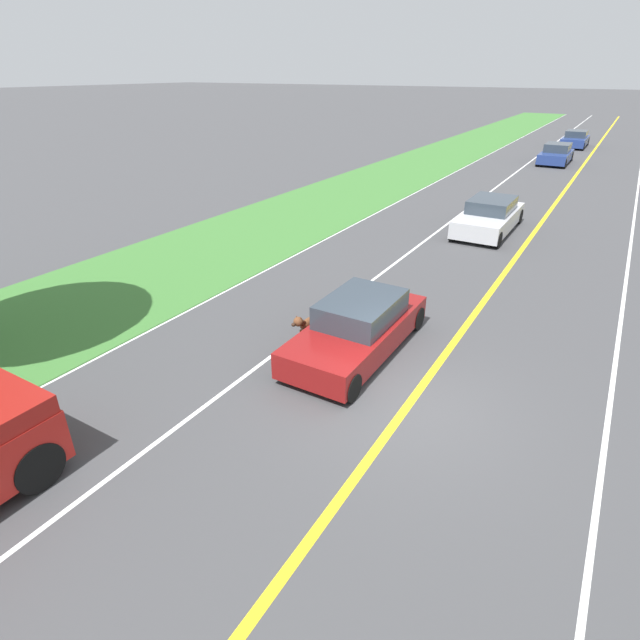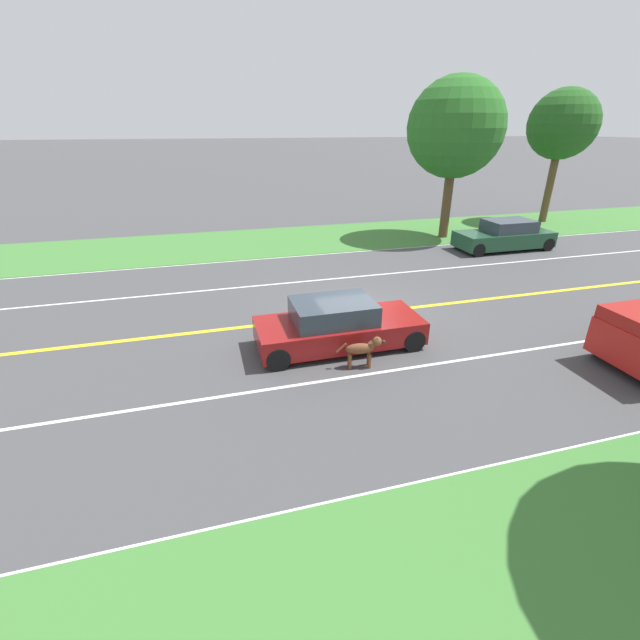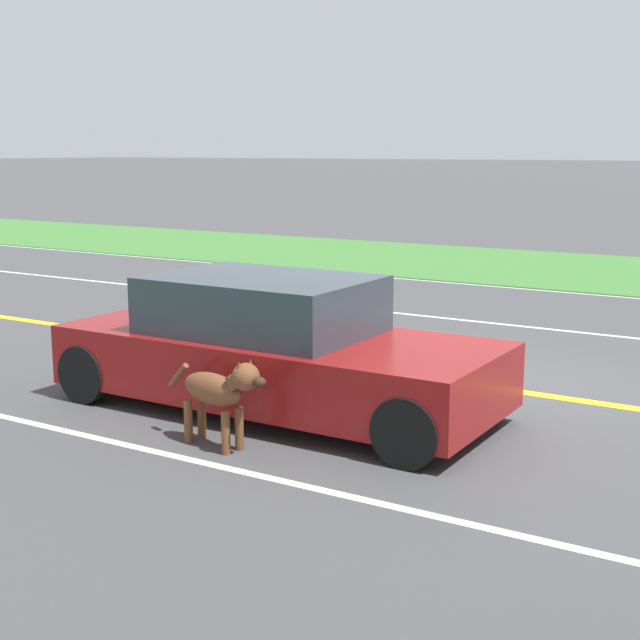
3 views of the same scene
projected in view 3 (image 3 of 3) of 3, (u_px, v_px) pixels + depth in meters
name	position (u px, v px, depth m)	size (l,w,h in m)	color
ground_plane	(478.00, 386.00, 9.79)	(400.00, 400.00, 0.00)	#424244
centre_divider_line	(478.00, 386.00, 9.79)	(0.18, 160.00, 0.01)	yellow
lane_edge_line_left	(627.00, 297.00, 15.65)	(0.14, 160.00, 0.01)	white
lane_dash_same_dir	(309.00, 487.00, 6.86)	(0.10, 160.00, 0.01)	white
lane_dash_oncoming	(570.00, 331.00, 12.72)	(0.10, 160.00, 0.01)	white
ego_car	(274.00, 349.00, 8.82)	(1.82, 4.44, 1.33)	maroon
dog	(220.00, 390.00, 7.66)	(0.38, 1.23, 0.84)	brown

